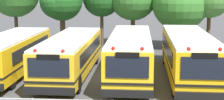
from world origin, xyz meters
TOP-DOWN VIEW (x-y plane):
  - ground_plane at (0.00, 0.00)m, footprint 160.00×160.00m
  - school_bus_0 at (-5.41, -0.07)m, footprint 2.59×9.26m
  - school_bus_1 at (-1.70, -0.01)m, footprint 2.61×10.23m
  - school_bus_2 at (1.92, -0.05)m, footprint 2.51×10.42m
  - school_bus_3 at (5.36, -0.00)m, footprint 2.69×10.72m
  - tree_1 at (-4.44, 9.51)m, footprint 3.70×3.69m
  - tree_4 at (5.86, 9.58)m, footprint 4.84×4.84m

SIDE VIEW (x-z plane):
  - ground_plane at x=0.00m, z-range 0.00..0.00m
  - school_bus_1 at x=-1.70m, z-range 0.07..2.57m
  - school_bus_0 at x=-5.41m, z-range 0.07..2.60m
  - school_bus_2 at x=1.92m, z-range 0.07..2.75m
  - school_bus_3 at x=5.36m, z-range 0.07..2.79m
  - tree_4 at x=5.86m, z-range 0.82..7.28m
  - tree_1 at x=-4.44m, z-range 1.13..7.19m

